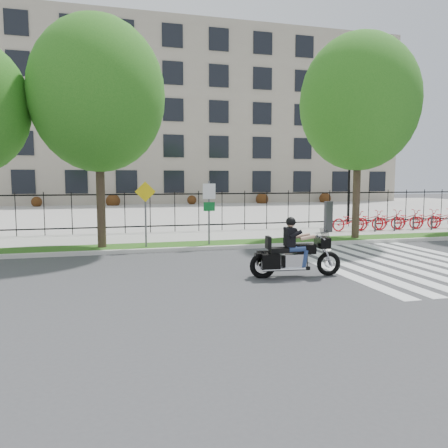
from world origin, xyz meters
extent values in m
plane|color=#3D3C3F|center=(0.00, 0.00, 0.00)|extent=(120.00, 120.00, 0.00)
cube|color=beige|center=(0.00, 4.10, 0.07)|extent=(60.00, 0.20, 0.15)
cube|color=#214A12|center=(0.00, 4.95, 0.07)|extent=(60.00, 1.50, 0.15)
cube|color=#ACA8A0|center=(0.00, 7.45, 0.07)|extent=(60.00, 3.50, 0.15)
cube|color=#ACA8A0|center=(0.00, 25.00, 0.05)|extent=(80.00, 34.00, 0.10)
cube|color=gray|center=(0.00, 45.00, 10.00)|extent=(60.00, 20.00, 20.00)
cylinder|color=black|center=(10.00, 12.00, 2.00)|extent=(0.14, 0.14, 4.00)
cylinder|color=black|center=(10.00, 12.00, 3.90)|extent=(0.06, 0.70, 0.70)
sphere|color=white|center=(9.65, 12.00, 4.00)|extent=(0.36, 0.36, 0.36)
sphere|color=white|center=(10.35, 12.00, 4.00)|extent=(0.36, 0.36, 0.36)
cylinder|color=#32251B|center=(-4.61, 4.95, 2.24)|extent=(0.32, 0.32, 4.18)
ellipsoid|color=#155A14|center=(-4.61, 4.95, 5.81)|extent=(4.93, 4.93, 5.67)
cylinder|color=#32251B|center=(6.19, 4.95, 2.32)|extent=(0.32, 0.32, 4.34)
ellipsoid|color=#155A14|center=(6.19, 4.95, 6.02)|extent=(5.09, 5.09, 5.85)
cube|color=#2D2D33|center=(6.07, 7.20, 0.90)|extent=(0.35, 0.25, 1.50)
imported|color=red|center=(7.27, 7.20, 0.66)|extent=(1.93, 0.67, 1.02)
cylinder|color=#2D2D33|center=(7.27, 6.70, 0.50)|extent=(0.08, 0.08, 0.70)
imported|color=red|center=(8.37, 7.20, 0.66)|extent=(1.93, 0.67, 1.02)
cylinder|color=#2D2D33|center=(8.37, 6.70, 0.50)|extent=(0.08, 0.08, 0.70)
imported|color=red|center=(9.47, 7.20, 0.66)|extent=(1.93, 0.67, 1.02)
cylinder|color=#2D2D33|center=(9.47, 6.70, 0.50)|extent=(0.08, 0.08, 0.70)
imported|color=red|center=(10.57, 7.20, 0.66)|extent=(1.93, 0.67, 1.02)
cylinder|color=#2D2D33|center=(10.57, 6.70, 0.50)|extent=(0.08, 0.08, 0.70)
imported|color=red|center=(11.67, 7.20, 0.66)|extent=(1.93, 0.67, 1.02)
cylinder|color=#2D2D33|center=(11.67, 6.70, 0.50)|extent=(0.08, 0.08, 0.70)
imported|color=red|center=(12.77, 7.20, 0.66)|extent=(1.93, 0.67, 1.02)
cylinder|color=#59595B|center=(-0.52, 4.60, 1.40)|extent=(0.07, 0.07, 2.50)
cube|color=white|center=(-0.52, 4.56, 2.25)|extent=(0.50, 0.03, 0.60)
cube|color=#0C6626|center=(-0.52, 4.56, 1.65)|extent=(0.45, 0.03, 0.35)
cylinder|color=#59595B|center=(-2.99, 4.60, 1.35)|extent=(0.07, 0.07, 2.40)
cube|color=yellow|center=(-2.99, 4.56, 2.25)|extent=(0.78, 0.03, 0.78)
torus|color=black|center=(1.63, -1.14, 0.34)|extent=(0.70, 0.20, 0.69)
torus|color=black|center=(-0.26, -0.94, 0.34)|extent=(0.74, 0.23, 0.73)
cube|color=black|center=(1.43, -1.12, 0.95)|extent=(0.36, 0.58, 0.30)
cube|color=#26262B|center=(1.50, -1.13, 1.18)|extent=(0.20, 0.51, 0.30)
cube|color=silver|center=(0.63, -1.04, 0.45)|extent=(0.63, 0.40, 0.40)
cube|color=black|center=(0.93, -1.07, 0.78)|extent=(0.58, 0.40, 0.26)
cube|color=black|center=(0.29, -1.00, 0.76)|extent=(0.74, 0.43, 0.14)
cube|color=black|center=(-0.11, -0.96, 0.98)|extent=(0.14, 0.35, 0.34)
cube|color=black|center=(-0.15, -1.25, 0.50)|extent=(0.52, 0.21, 0.40)
cube|color=black|center=(-0.08, -0.66, 0.50)|extent=(0.52, 0.21, 0.40)
cube|color=black|center=(0.48, -1.02, 1.12)|extent=(0.28, 0.42, 0.52)
sphere|color=tan|center=(0.51, -1.02, 1.50)|extent=(0.23, 0.23, 0.23)
sphere|color=black|center=(0.51, -1.02, 1.55)|extent=(0.27, 0.27, 0.27)
camera|label=1|loc=(-4.30, -12.10, 2.69)|focal=35.00mm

